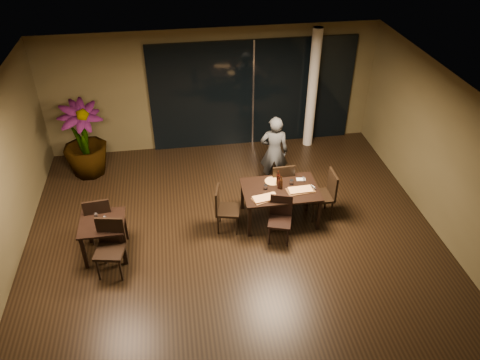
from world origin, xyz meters
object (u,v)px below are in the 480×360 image
side_table (103,227)px  potted_plant (84,140)px  chair_main_left (224,207)px  bottle_a (279,182)px  diner (274,152)px  chair_side_near (111,244)px  chair_main_right (326,192)px  bottle_b (281,183)px  bottle_c (278,178)px  chair_main_near (280,216)px  main_table (280,192)px  chair_side_far (99,216)px  chair_main_far (281,181)px

side_table → potted_plant: bearing=102.3°
chair_main_left → bottle_a: size_ratio=3.47×
diner → bottle_a: (-0.16, -1.21, 0.05)m
diner → bottle_a: bearing=94.1°
side_table → chair_side_near: chair_side_near is taller
chair_main_right → bottle_b: bearing=-92.5°
potted_plant → bottle_c: (4.00, -2.18, 0.03)m
chair_main_right → diner: bearing=-148.4°
chair_main_near → chair_side_near: size_ratio=0.87×
main_table → chair_side_far: chair_side_far is taller
main_table → bottle_b: size_ratio=5.29×
diner → bottle_b: 1.24m
bottle_a → bottle_c: (-0.00, 0.12, 0.02)m
side_table → chair_main_far: chair_main_far is taller
chair_main_left → diner: bearing=-30.8°
chair_main_near → chair_side_far: 3.42m
chair_main_near → bottle_a: 0.69m
diner → bottle_b: (-0.13, -1.24, 0.05)m
chair_main_far → bottle_c: 0.55m
bottle_c → chair_side_near: bearing=-161.6°
chair_side_far → diner: 3.90m
bottle_a → bottle_b: bottle_b is taller
chair_main_left → chair_main_right: bearing=-74.7°
chair_main_left → chair_side_near: 2.23m
chair_main_far → chair_side_near: chair_side_near is taller
chair_main_far → chair_side_near: 3.69m
chair_main_right → diner: size_ratio=0.61×
chair_main_left → diner: 1.91m
chair_main_far → chair_main_near: bearing=73.7°
main_table → potted_plant: 4.65m
main_table → chair_side_near: 3.37m
side_table → chair_main_left: 2.28m
chair_main_right → chair_side_near: 4.27m
bottle_a → side_table: bearing=-171.1°
chair_main_right → bottle_c: bearing=-100.6°
side_table → potted_plant: 2.91m
side_table → chair_main_left: chair_main_left is taller
potted_plant → chair_main_right: bearing=-25.4°
bottle_b → bottle_c: (-0.03, 0.14, 0.02)m
bottle_c → side_table: bearing=-169.2°
main_table → bottle_c: bottle_c is taller
chair_main_far → main_table: bearing=71.4°
chair_main_right → diner: 1.52m
chair_main_left → chair_main_right: (2.09, 0.11, 0.03)m
chair_main_left → chair_side_far: 2.36m
chair_side_far → bottle_c: size_ratio=3.15×
side_table → chair_main_right: 4.36m
side_table → chair_main_near: bearing=-0.7°
chair_main_far → chair_main_right: 0.95m
chair_side_near → bottle_b: (3.25, 0.93, 0.30)m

